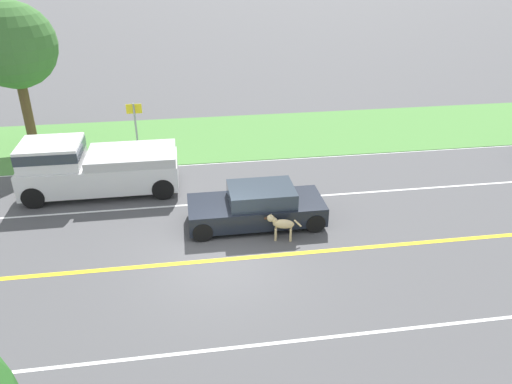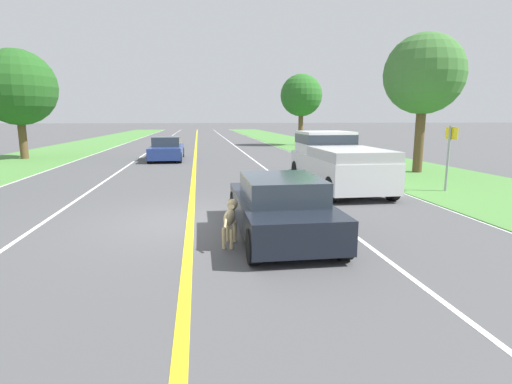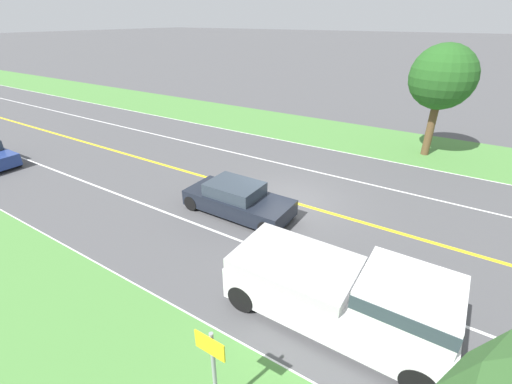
{
  "view_description": "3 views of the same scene",
  "coord_description": "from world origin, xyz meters",
  "views": [
    {
      "loc": [
        -11.92,
        0.86,
        8.2
      ],
      "look_at": [
        1.78,
        -1.23,
        1.2
      ],
      "focal_mm": 35.0,
      "sensor_mm": 36.0,
      "label": 1
    },
    {
      "loc": [
        0.25,
        -9.48,
        2.47
      ],
      "look_at": [
        1.46,
        -1.05,
        0.89
      ],
      "focal_mm": 28.0,
      "sensor_mm": 36.0,
      "label": 2
    },
    {
      "loc": [
        11.55,
        5.67,
        7.0
      ],
      "look_at": [
        1.91,
        -0.46,
        1.14
      ],
      "focal_mm": 24.0,
      "sensor_mm": 36.0,
      "label": 3
    }
  ],
  "objects": [
    {
      "name": "ground_plane",
      "position": [
        0.0,
        0.0,
        0.0
      ],
      "size": [
        400.0,
        400.0,
        0.0
      ],
      "primitive_type": "plane",
      "color": "#4C4C4F"
    },
    {
      "name": "centre_divider_line",
      "position": [
        0.0,
        0.0,
        0.0
      ],
      "size": [
        0.18,
        160.0,
        0.01
      ],
      "primitive_type": "cube",
      "color": "yellow",
      "rests_on": "ground"
    },
    {
      "name": "lane_edge_line_right",
      "position": [
        7.0,
        0.0,
        0.0
      ],
      "size": [
        0.14,
        160.0,
        0.01
      ],
      "primitive_type": "cube",
      "color": "white",
      "rests_on": "ground"
    },
    {
      "name": "lane_dash_same_dir",
      "position": [
        3.5,
        0.0,
        0.0
      ],
      "size": [
        0.1,
        160.0,
        0.01
      ],
      "primitive_type": "cube",
      "color": "white",
      "rests_on": "ground"
    },
    {
      "name": "lane_dash_oncoming",
      "position": [
        -3.5,
        0.0,
        0.0
      ],
      "size": [
        0.1,
        160.0,
        0.01
      ],
      "primitive_type": "cube",
      "color": "white",
      "rests_on": "ground"
    },
    {
      "name": "grass_verge_right",
      "position": [
        10.0,
        0.0,
        0.01
      ],
      "size": [
        6.0,
        160.0,
        0.03
      ],
      "primitive_type": "cube",
      "color": "#4C843D",
      "rests_on": "ground"
    },
    {
      "name": "ego_car",
      "position": [
        1.94,
        -1.29,
        0.6
      ],
      "size": [
        1.83,
        4.31,
        1.27
      ],
      "color": "black",
      "rests_on": "ground"
    },
    {
      "name": "dog",
      "position": [
        0.83,
        -1.84,
        0.55
      ],
      "size": [
        0.41,
        1.13,
        0.87
      ],
      "rotation": [
        0.0,
        0.0,
        -0.24
      ],
      "color": "#D1B784",
      "rests_on": "ground"
    },
    {
      "name": "pickup_truck",
      "position": [
        5.08,
        4.17,
        0.99
      ],
      "size": [
        2.14,
        5.45,
        1.97
      ],
      "color": "silver",
      "rests_on": "ground"
    },
    {
      "name": "roadside_tree_right_near",
      "position": [
        10.18,
        7.53,
        4.36
      ],
      "size": [
        3.51,
        3.51,
        6.15
      ],
      "color": "brown",
      "rests_on": "ground"
    },
    {
      "name": "street_sign",
      "position": [
        8.56,
        2.85,
        1.42
      ],
      "size": [
        0.11,
        0.64,
        2.23
      ],
      "color": "gray",
      "rests_on": "ground"
    }
  ]
}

